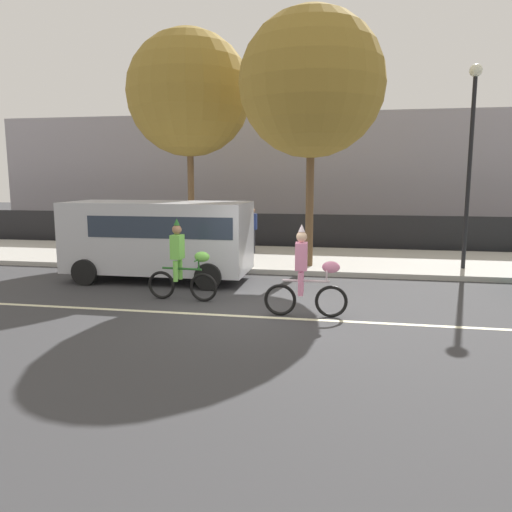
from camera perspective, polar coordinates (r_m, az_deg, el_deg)
The scene contains 12 objects.
ground_plane at distance 10.85m, azimuth -0.03°, elevation -6.24°, with size 80.00×80.00×0.00m, color #38383A.
road_centre_line at distance 10.38m, azimuth -0.54°, elevation -6.94°, with size 36.00×0.14×0.01m, color beige.
sidewalk_curb at distance 17.13m, azimuth 3.92°, elevation -0.33°, with size 60.00×5.00×0.15m, color #ADAAA3.
fence_line at distance 19.90m, azimuth 4.90°, elevation 2.79°, with size 40.00×0.08×1.40m, color black.
building_backdrop at distance 28.58m, azimuth 2.36°, elevation 9.22°, with size 28.00×8.00×5.89m, color #99939E.
parade_cyclist_lime at distance 11.68m, azimuth -8.42°, elevation -1.01°, with size 1.72×0.50×1.92m.
parade_cyclist_pink at distance 10.26m, azimuth 5.81°, elevation -2.36°, with size 1.72×0.50×1.92m.
parked_van_silver at distance 14.03m, azimuth -10.82°, elevation 2.42°, with size 5.00×2.22×2.18m.
street_lamp_post at distance 16.01m, azimuth 23.41°, elevation 12.36°, with size 0.36×0.36×5.86m.
street_tree_near_lamp at distance 15.49m, azimuth 6.38°, elevation 18.95°, with size 4.29×4.29×7.54m.
street_tree_far_corner at distance 19.24m, azimuth -7.66°, elevation 17.89°, with size 4.53×4.53×7.97m.
pedestrian_onlooker at distance 17.80m, azimuth -0.42°, elevation 3.09°, with size 0.32×0.20×1.62m.
Camera 1 is at (1.90, -10.29, 2.86)m, focal length 35.00 mm.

